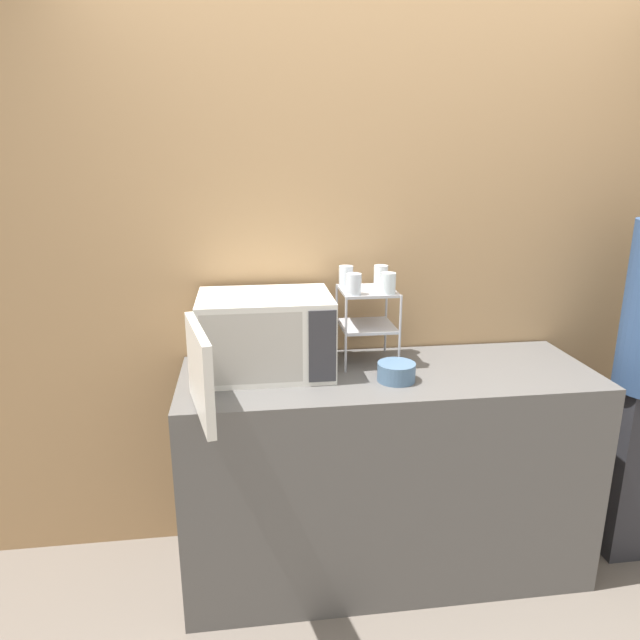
{
  "coord_description": "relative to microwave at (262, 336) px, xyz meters",
  "views": [
    {
      "loc": [
        -0.57,
        -1.84,
        1.78
      ],
      "look_at": [
        -0.28,
        0.33,
        1.15
      ],
      "focal_mm": 32.0,
      "sensor_mm": 36.0,
      "label": 1
    }
  ],
  "objects": [
    {
      "name": "ground_plane",
      "position": [
        0.51,
        -0.36,
        -1.09
      ],
      "size": [
        12.0,
        12.0,
        0.0
      ],
      "primitive_type": "plane",
      "color": "#6B6056"
    },
    {
      "name": "wall_back",
      "position": [
        0.51,
        0.28,
        0.21
      ],
      "size": [
        8.0,
        0.06,
        2.6
      ],
      "color": "tan",
      "rests_on": "ground_plane"
    },
    {
      "name": "counter",
      "position": [
        0.51,
        -0.06,
        -0.62
      ],
      "size": [
        1.7,
        0.6,
        0.93
      ],
      "color": "#595654",
      "rests_on": "ground_plane"
    },
    {
      "name": "microwave",
      "position": [
        0.0,
        0.0,
        0.0
      ],
      "size": [
        0.56,
        0.79,
        0.32
      ],
      "color": "silver",
      "rests_on": "counter"
    },
    {
      "name": "dish_rack",
      "position": [
        0.45,
        0.08,
        0.07
      ],
      "size": [
        0.23,
        0.24,
        0.32
      ],
      "color": "#B2B2B7",
      "rests_on": "counter"
    },
    {
      "name": "glass_front_left",
      "position": [
        0.37,
        0.0,
        0.2
      ],
      "size": [
        0.06,
        0.06,
        0.09
      ],
      "color": "silver",
      "rests_on": "dish_rack"
    },
    {
      "name": "glass_back_right",
      "position": [
        0.52,
        0.16,
        0.2
      ],
      "size": [
        0.06,
        0.06,
        0.09
      ],
      "color": "silver",
      "rests_on": "dish_rack"
    },
    {
      "name": "glass_front_right",
      "position": [
        0.52,
        -0.0,
        0.2
      ],
      "size": [
        0.06,
        0.06,
        0.09
      ],
      "color": "silver",
      "rests_on": "dish_rack"
    },
    {
      "name": "glass_back_left",
      "position": [
        0.37,
        0.17,
        0.2
      ],
      "size": [
        0.06,
        0.06,
        0.09
      ],
      "color": "silver",
      "rests_on": "dish_rack"
    },
    {
      "name": "bowl",
      "position": [
        0.52,
        -0.15,
        -0.13
      ],
      "size": [
        0.15,
        0.15,
        0.07
      ],
      "color": "slate",
      "rests_on": "counter"
    }
  ]
}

